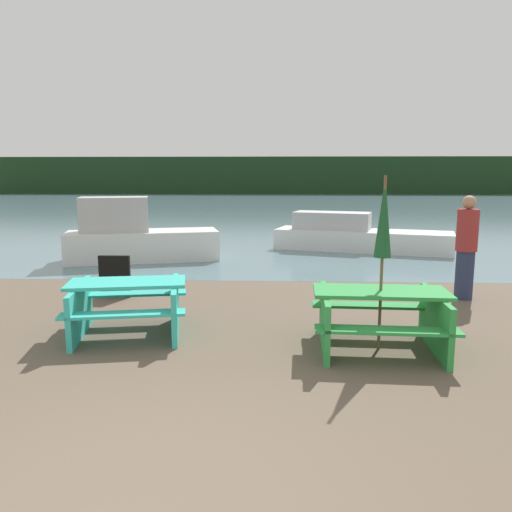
% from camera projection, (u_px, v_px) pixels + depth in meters
% --- Properties ---
extents(water, '(60.00, 50.00, 0.00)m').
position_uv_depth(water, '(262.00, 205.00, 34.89)').
color(water, slate).
rests_on(water, ground_plane).
extents(far_treeline, '(80.00, 1.60, 4.00)m').
position_uv_depth(far_treeline, '(268.00, 175.00, 54.28)').
color(far_treeline, '#193319').
rests_on(far_treeline, water).
extents(picnic_table_green, '(1.70, 1.45, 0.76)m').
position_uv_depth(picnic_table_green, '(380.00, 314.00, 6.20)').
color(picnic_table_green, green).
rests_on(picnic_table_green, ground_plane).
extents(picnic_table_teal, '(1.77, 1.63, 0.74)m').
position_uv_depth(picnic_table_teal, '(128.00, 303.00, 6.78)').
color(picnic_table_teal, '#33B7A8').
rests_on(picnic_table_teal, ground_plane).
extents(umbrella_darkgreen, '(0.21, 0.21, 2.16)m').
position_uv_depth(umbrella_darkgreen, '(384.00, 220.00, 6.00)').
color(umbrella_darkgreen, brown).
rests_on(umbrella_darkgreen, ground_plane).
extents(boat, '(3.93, 2.14, 1.61)m').
position_uv_depth(boat, '(136.00, 238.00, 12.59)').
color(boat, silver).
rests_on(boat, water).
extents(boat_second, '(5.09, 2.63, 1.08)m').
position_uv_depth(boat_second, '(356.00, 236.00, 14.33)').
color(boat_second, silver).
rests_on(boat_second, water).
extents(person, '(0.36, 0.36, 1.81)m').
position_uv_depth(person, '(466.00, 248.00, 8.66)').
color(person, '#283351').
rests_on(person, ground_plane).
extents(signboard, '(0.55, 0.08, 0.75)m').
position_uv_depth(signboard, '(115.00, 276.00, 8.85)').
color(signboard, black).
rests_on(signboard, ground_plane).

